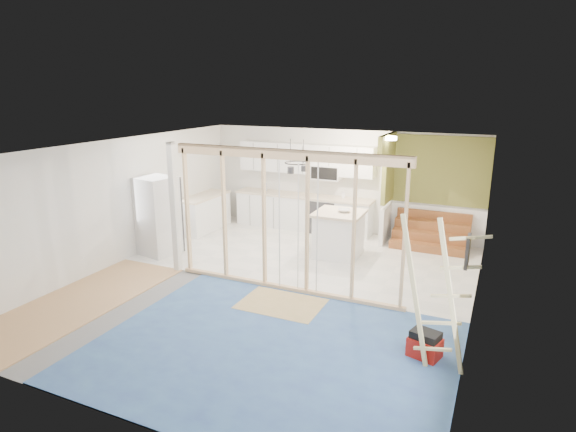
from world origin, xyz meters
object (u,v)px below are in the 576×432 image
at_px(fridge, 158,216).
at_px(island, 339,235).
at_px(toolbox, 425,345).
at_px(ladder, 437,295).

xyz_separation_m(fridge, island, (3.68, 1.49, -0.37)).
relative_size(toolbox, ladder, 0.24).
bearing_deg(fridge, ladder, -8.37).
height_order(island, ladder, ladder).
height_order(fridge, toolbox, fridge).
relative_size(fridge, island, 1.65).
distance_m(fridge, island, 3.99).
xyz_separation_m(island, toolbox, (2.40, -3.42, -0.31)).
xyz_separation_m(toolbox, ladder, (0.13, -0.22, 0.86)).
relative_size(fridge, toolbox, 3.57).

